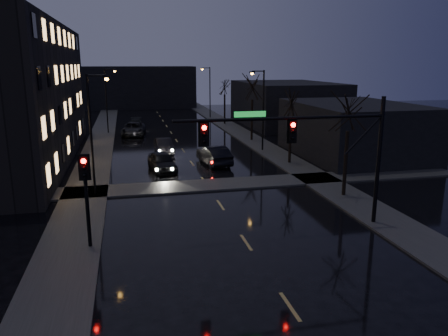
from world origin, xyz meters
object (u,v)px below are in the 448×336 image
lead_car (214,155)px  oncoming_car_c (134,129)px  oncoming_car_d (136,124)px  oncoming_car_a (162,162)px  oncoming_car_b (164,146)px

lead_car → oncoming_car_c: bearing=-77.5°
oncoming_car_d → lead_car: 23.92m
oncoming_car_c → lead_car: lead_car is taller
oncoming_car_a → oncoming_car_d: 24.58m
lead_car → oncoming_car_d: bearing=-83.1°
oncoming_car_d → oncoming_car_a: bearing=-83.8°
oncoming_car_c → oncoming_car_d: bearing=91.2°
oncoming_car_b → lead_car: 7.15m
oncoming_car_a → lead_car: (4.64, 1.40, 0.05)m
oncoming_car_b → oncoming_car_c: 11.86m
oncoming_car_b → oncoming_car_c: oncoming_car_c is taller
lead_car → oncoming_car_b: bearing=-65.5°
oncoming_car_c → oncoming_car_d: oncoming_car_c is taller
oncoming_car_a → oncoming_car_c: bearing=88.4°
oncoming_car_c → oncoming_car_a: bearing=-78.5°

